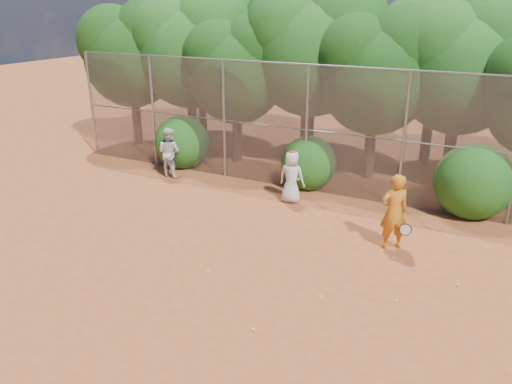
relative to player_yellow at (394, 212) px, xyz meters
The scene contains 23 objects.
ground 4.09m from the player_yellow, 128.24° to the right, with size 80.00×80.00×0.00m, color #9B4823.
fence_back 4.01m from the player_yellow, 131.86° to the left, with size 20.05×0.09×4.03m.
tree_0 13.22m from the player_yellow, 157.56° to the left, with size 4.38×3.81×6.00m.
tree_1 11.31m from the player_yellow, 150.04° to the left, with size 4.64×4.03×6.35m.
tree_2 8.76m from the player_yellow, 145.70° to the left, with size 3.99×3.47×5.47m.
tree_3 7.99m from the player_yellow, 127.55° to the left, with size 4.89×4.26×6.70m.
tree_4 6.13m from the player_yellow, 110.45° to the left, with size 4.19×3.64×5.73m.
tree_5 6.70m from the player_yellow, 84.24° to the left, with size 4.51×3.92×6.17m.
tree_9 13.38m from the player_yellow, 143.41° to the left, with size 4.83×4.20×6.62m.
tree_10 10.26m from the player_yellow, 124.25° to the left, with size 5.15×4.48×7.06m.
tree_11 8.18m from the player_yellow, 93.05° to the left, with size 4.64×4.03×6.35m.
bush_0 9.04m from the player_yellow, 159.41° to the left, with size 2.00×2.00×2.00m, color #184D13.
bush_1 4.70m from the player_yellow, 137.43° to the left, with size 1.80×1.80×1.80m, color #184D13.
bush_2 3.53m from the player_yellow, 64.15° to the left, with size 2.20×2.20×2.20m, color #184D13.
player_yellow is the anchor object (origin of this frame).
player_teen 3.82m from the player_yellow, 153.83° to the left, with size 0.80×0.53×1.64m.
player_white 8.42m from the player_yellow, 166.32° to the left, with size 0.91×0.80×1.74m.
ball_0 3.20m from the player_yellow, 104.71° to the right, with size 0.07×0.07×0.07m, color #CDE629.
ball_1 2.29m from the player_yellow, 34.21° to the right, with size 0.07×0.07×0.07m, color #CDE629.
ball_2 4.91m from the player_yellow, 108.28° to the right, with size 0.07×0.07×0.07m, color #CDE629.
ball_3 2.67m from the player_yellow, 74.46° to the right, with size 0.07×0.07×0.07m, color #CDE629.
ball_4 4.72m from the player_yellow, 137.57° to the right, with size 0.07×0.07×0.07m, color #CDE629.
ball_5 1.95m from the player_yellow, 45.71° to the left, with size 0.07×0.07×0.07m, color #CDE629.
Camera 1 is at (4.53, -8.36, 5.76)m, focal length 35.00 mm.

